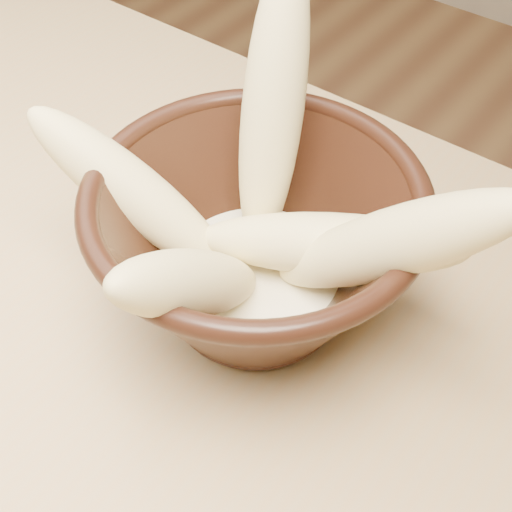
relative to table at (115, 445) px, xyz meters
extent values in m
cube|color=tan|center=(0.00, 0.00, 0.06)|extent=(1.20, 0.80, 0.04)
cylinder|color=tan|center=(-0.54, 0.34, -0.32)|extent=(0.05, 0.05, 0.71)
cylinder|color=black|center=(0.04, 0.12, 0.09)|extent=(0.10, 0.10, 0.01)
cylinder|color=black|center=(0.04, 0.12, 0.11)|extent=(0.10, 0.10, 0.01)
torus|color=black|center=(0.04, 0.12, 0.20)|extent=(0.23, 0.23, 0.02)
cylinder|color=#F5EBC5|center=(0.04, 0.12, 0.12)|extent=(0.13, 0.13, 0.02)
ellipsoid|color=#ECD98B|center=(0.02, 0.18, 0.22)|extent=(0.08, 0.13, 0.21)
ellipsoid|color=#ECD98B|center=(-0.04, 0.09, 0.18)|extent=(0.17, 0.09, 0.14)
ellipsoid|color=#ECD98B|center=(0.13, 0.14, 0.20)|extent=(0.18, 0.05, 0.18)
ellipsoid|color=#ECD98B|center=(0.09, 0.15, 0.16)|extent=(0.19, 0.12, 0.07)
ellipsoid|color=#ECD98B|center=(0.05, 0.05, 0.18)|extent=(0.05, 0.15, 0.14)
camera|label=1|loc=(0.25, -0.15, 0.51)|focal=50.00mm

